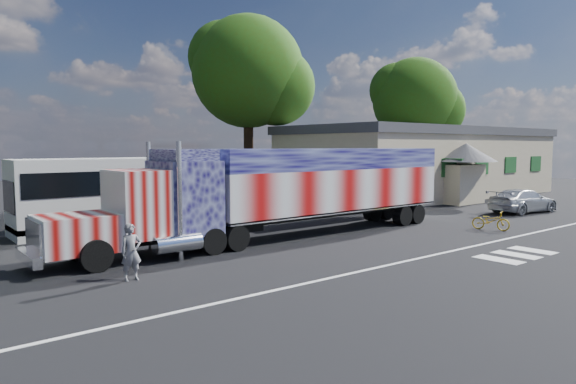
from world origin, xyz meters
TOP-DOWN VIEW (x-y plane):
  - ground at (0.00, 0.00)m, footprint 100.00×100.00m
  - lane_markings at (1.71, -3.77)m, footprint 30.00×2.67m
  - semi_truck at (0.14, 2.99)m, footprint 18.59×2.94m
  - coach_bus at (-3.61, 9.46)m, footprint 11.21×2.61m
  - hall_building at (19.92, 10.86)m, footprint 22.40×12.80m
  - parked_car at (15.59, 0.76)m, footprint 4.84×2.44m
  - woman at (-7.83, 0.38)m, footprint 0.60×0.40m
  - bicycle at (8.29, -1.40)m, footprint 1.06×1.73m
  - tree_ne_a at (7.99, 17.21)m, footprint 8.41×8.01m
  - tree_far_ne at (26.62, 16.77)m, footprint 8.26×7.87m

SIDE VIEW (x-z plane):
  - ground at x=0.00m, z-range 0.00..0.00m
  - lane_markings at x=1.71m, z-range 0.00..0.01m
  - bicycle at x=8.29m, z-range 0.00..0.86m
  - parked_car at x=15.59m, z-range 0.00..1.35m
  - woman at x=-7.83m, z-range 0.00..1.63m
  - coach_bus at x=-3.61m, z-range 0.06..3.32m
  - semi_truck at x=0.14m, z-range 0.06..4.02m
  - hall_building at x=19.92m, z-range 0.02..5.22m
  - tree_far_ne at x=26.62m, z-range 2.04..14.09m
  - tree_ne_a at x=7.99m, z-range 2.49..15.60m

